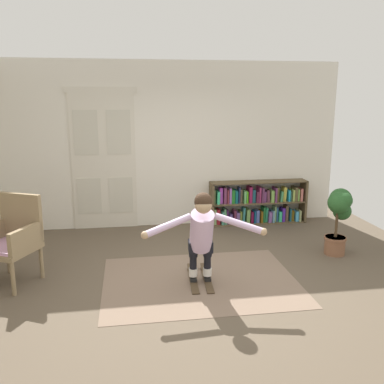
{
  "coord_description": "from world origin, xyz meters",
  "views": [
    {
      "loc": [
        -0.8,
        -4.75,
        2.29
      ],
      "look_at": [
        0.03,
        0.58,
        1.05
      ],
      "focal_mm": 38.97,
      "sensor_mm": 36.0,
      "label": 1
    }
  ],
  "objects_px": {
    "potted_plant": "(339,212)",
    "bookshelf": "(257,204)",
    "person_skier": "(202,230)",
    "skis_pair": "(200,278)",
    "wicker_chair": "(12,237)"
  },
  "relations": [
    {
      "from": "potted_plant",
      "to": "skis_pair",
      "type": "distance_m",
      "value": 2.32
    },
    {
      "from": "wicker_chair",
      "to": "person_skier",
      "type": "relative_size",
      "value": 0.77
    },
    {
      "from": "bookshelf",
      "to": "skis_pair",
      "type": "relative_size",
      "value": 2.24
    },
    {
      "from": "bookshelf",
      "to": "potted_plant",
      "type": "relative_size",
      "value": 1.81
    },
    {
      "from": "bookshelf",
      "to": "person_skier",
      "type": "xyz_separation_m",
      "value": [
        -1.47,
        -2.47,
        0.37
      ]
    },
    {
      "from": "bookshelf",
      "to": "wicker_chair",
      "type": "distance_m",
      "value": 4.25
    },
    {
      "from": "person_skier",
      "to": "skis_pair",
      "type": "bearing_deg",
      "value": 86.25
    },
    {
      "from": "wicker_chair",
      "to": "potted_plant",
      "type": "xyz_separation_m",
      "value": [
        4.47,
        0.23,
        0.07
      ]
    },
    {
      "from": "skis_pair",
      "to": "person_skier",
      "type": "height_order",
      "value": "person_skier"
    },
    {
      "from": "person_skier",
      "to": "potted_plant",
      "type": "bearing_deg",
      "value": 19.17
    },
    {
      "from": "potted_plant",
      "to": "skis_pair",
      "type": "xyz_separation_m",
      "value": [
        -2.16,
        -0.57,
        -0.63
      ]
    },
    {
      "from": "potted_plant",
      "to": "skis_pair",
      "type": "relative_size",
      "value": 1.24
    },
    {
      "from": "wicker_chair",
      "to": "potted_plant",
      "type": "bearing_deg",
      "value": 2.96
    },
    {
      "from": "potted_plant",
      "to": "bookshelf",
      "type": "bearing_deg",
      "value": 112.07
    },
    {
      "from": "skis_pair",
      "to": "wicker_chair",
      "type": "bearing_deg",
      "value": 171.7
    }
  ]
}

